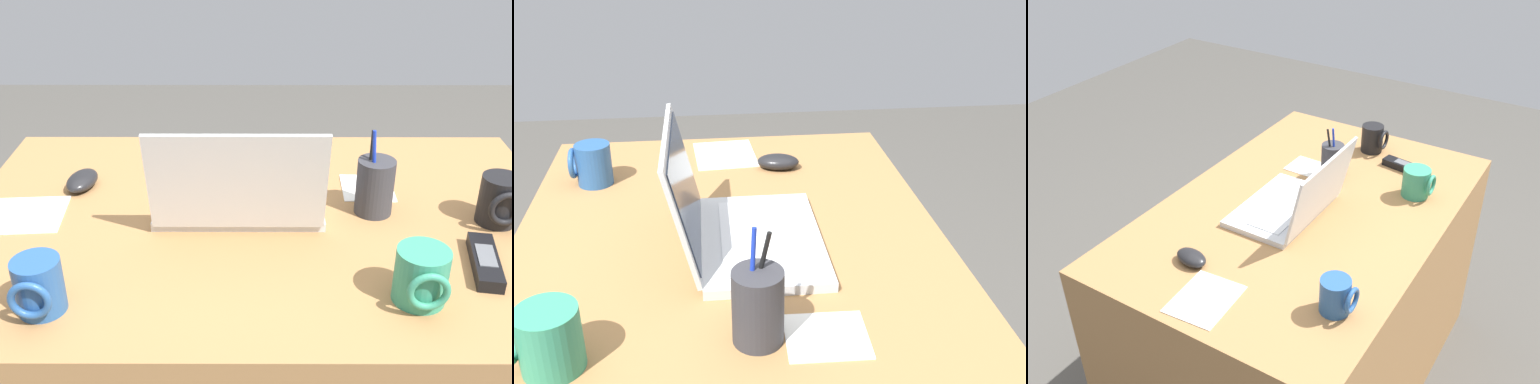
% 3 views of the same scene
% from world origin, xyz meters
% --- Properties ---
extents(ground_plane, '(6.00, 6.00, 0.00)m').
position_xyz_m(ground_plane, '(0.00, 0.00, 0.00)').
color(ground_plane, '#4C4944').
extents(desk, '(1.23, 0.82, 0.74)m').
position_xyz_m(desk, '(0.00, 0.00, 0.37)').
color(desk, '#9E7042').
rests_on(desk, ground).
extents(laptop, '(0.34, 0.28, 0.23)m').
position_xyz_m(laptop, '(0.05, -0.01, 0.79)').
color(laptop, silver).
rests_on(laptop, desk).
extents(computer_mouse, '(0.08, 0.11, 0.03)m').
position_xyz_m(computer_mouse, '(0.40, -0.13, 0.76)').
color(computer_mouse, black).
rests_on(computer_mouse, desk).
extents(coffee_mug_white, '(0.08, 0.09, 0.10)m').
position_xyz_m(coffee_mug_white, '(-0.46, 0.02, 0.79)').
color(coffee_mug_white, black).
rests_on(coffee_mug_white, desk).
extents(coffee_mug_tall, '(0.09, 0.10, 0.09)m').
position_xyz_m(coffee_mug_tall, '(-0.25, 0.26, 0.79)').
color(coffee_mug_tall, '#338C6B').
rests_on(coffee_mug_tall, desk).
extents(coffee_mug_spare, '(0.08, 0.09, 0.09)m').
position_xyz_m(coffee_mug_spare, '(0.36, 0.29, 0.79)').
color(coffee_mug_spare, '#26518C').
rests_on(coffee_mug_spare, desk).
extents(cordless_phone, '(0.07, 0.16, 0.03)m').
position_xyz_m(cordless_phone, '(-0.39, 0.17, 0.75)').
color(cordless_phone, black).
rests_on(cordless_phone, desk).
extents(pen_holder, '(0.08, 0.08, 0.18)m').
position_xyz_m(pen_holder, '(-0.22, -0.03, 0.80)').
color(pen_holder, '#333338').
rests_on(pen_holder, desk).
extents(paper_note_near_laptop, '(0.19, 0.16, 0.00)m').
position_xyz_m(paper_note_near_laptop, '(0.49, -0.01, 0.74)').
color(paper_note_near_laptop, white).
rests_on(paper_note_near_laptop, desk).
extents(paper_note_left, '(0.11, 0.13, 0.00)m').
position_xyz_m(paper_note_left, '(-0.23, -0.13, 0.74)').
color(paper_note_left, white).
rests_on(paper_note_left, desk).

